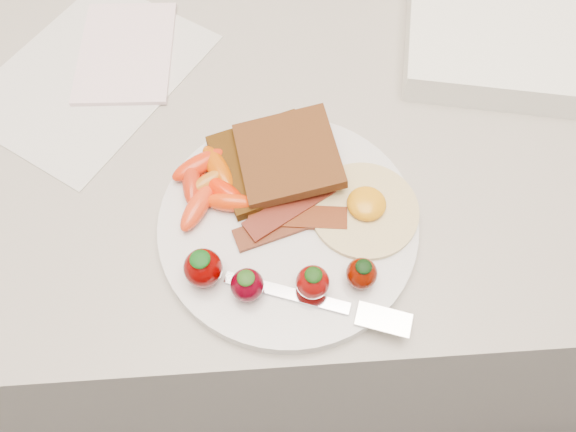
{
  "coord_description": "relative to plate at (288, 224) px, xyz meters",
  "views": [
    {
      "loc": [
        -0.04,
        1.28,
        1.43
      ],
      "look_at": [
        -0.02,
        1.55,
        0.93
      ],
      "focal_mm": 35.0,
      "sensor_mm": 36.0,
      "label": 1
    }
  ],
  "objects": [
    {
      "name": "bacon_strips",
      "position": [
        0.0,
        0.0,
        0.01
      ],
      "size": [
        0.12,
        0.08,
        0.01
      ],
      "color": "black",
      "rests_on": "plate"
    },
    {
      "name": "plate",
      "position": [
        0.0,
        0.0,
        0.0
      ],
      "size": [
        0.27,
        0.27,
        0.02
      ],
      "primitive_type": "cylinder",
      "color": "silver",
      "rests_on": "counter"
    },
    {
      "name": "fried_egg",
      "position": [
        0.08,
        0.01,
        0.01
      ],
      "size": [
        0.12,
        0.12,
        0.02
      ],
      "color": "beige",
      "rests_on": "plate"
    },
    {
      "name": "appliance",
      "position": [
        0.32,
        0.25,
        0.01
      ],
      "size": [
        0.35,
        0.3,
        0.04
      ],
      "primitive_type": "cube",
      "rotation": [
        0.0,
        0.0,
        -0.21
      ],
      "color": "white",
      "rests_on": "counter"
    },
    {
      "name": "notepad",
      "position": [
        -0.19,
        0.26,
        -0.0
      ],
      "size": [
        0.12,
        0.17,
        0.01
      ],
      "primitive_type": "cube",
      "rotation": [
        0.0,
        0.0,
        -0.05
      ],
      "color": "silver",
      "rests_on": "paper_sheet"
    },
    {
      "name": "toast_lower",
      "position": [
        -0.02,
        0.07,
        0.02
      ],
      "size": [
        0.13,
        0.13,
        0.01
      ],
      "primitive_type": "cube",
      "rotation": [
        0.0,
        0.0,
        0.31
      ],
      "color": "black",
      "rests_on": "plate"
    },
    {
      "name": "toast_upper",
      "position": [
        0.0,
        0.07,
        0.03
      ],
      "size": [
        0.12,
        0.12,
        0.02
      ],
      "primitive_type": "cube",
      "rotation": [
        0.0,
        -0.1,
        0.15
      ],
      "color": "#48240E",
      "rests_on": "toast_lower"
    },
    {
      "name": "fork",
      "position": [
        0.03,
        -0.09,
        0.01
      ],
      "size": [
        0.18,
        0.08,
        0.0
      ],
      "color": "silver",
      "rests_on": "plate"
    },
    {
      "name": "baby_carrots",
      "position": [
        -0.08,
        0.04,
        0.02
      ],
      "size": [
        0.1,
        0.11,
        0.02
      ],
      "color": "#BD6517",
      "rests_on": "plate"
    },
    {
      "name": "strawberries",
      "position": [
        -0.02,
        -0.07,
        0.03
      ],
      "size": [
        0.18,
        0.05,
        0.05
      ],
      "color": "#590000",
      "rests_on": "plate"
    },
    {
      "name": "counter",
      "position": [
        0.02,
        0.15,
        -0.46
      ],
      "size": [
        2.0,
        0.6,
        0.9
      ],
      "primitive_type": "cube",
      "color": "gray",
      "rests_on": "ground"
    },
    {
      "name": "paper_sheet",
      "position": [
        -0.23,
        0.23,
        -0.01
      ],
      "size": [
        0.33,
        0.34,
        0.0
      ],
      "primitive_type": "cube",
      "rotation": [
        0.0,
        0.0,
        -0.62
      ],
      "color": "silver",
      "rests_on": "counter"
    }
  ]
}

